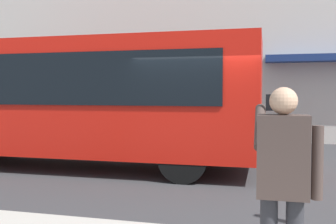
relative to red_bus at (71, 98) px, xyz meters
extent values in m
plane|color=#38383A|center=(-3.28, 0.44, -1.68)|extent=(60.00, 60.00, 0.00)
cube|color=navy|center=(-6.78, -5.76, 1.32)|extent=(4.40, 1.10, 0.24)
cube|color=red|center=(-0.02, -0.01, 0.02)|extent=(9.00, 2.50, 2.60)
cube|color=black|center=(-0.02, 1.25, 0.42)|extent=(7.60, 0.06, 1.10)
cylinder|color=black|center=(-3.02, -1.11, -1.18)|extent=(1.00, 0.28, 1.00)
cylinder|color=black|center=(-3.02, 1.09, -1.18)|extent=(1.00, 0.28, 1.00)
cube|color=#473833|center=(-4.75, 5.40, -0.38)|extent=(0.40, 0.24, 0.66)
sphere|color=#D8A884|center=(-4.75, 5.40, 0.06)|extent=(0.22, 0.22, 0.22)
cylinder|color=#473833|center=(-5.01, 5.40, -0.42)|extent=(0.09, 0.09, 0.58)
cylinder|color=#473833|center=(-4.57, 5.24, -0.16)|extent=(0.09, 0.48, 0.37)
cube|color=black|center=(-4.65, 5.10, 0.04)|extent=(0.07, 0.01, 0.14)
camera|label=1|loc=(-4.61, 8.58, 0.12)|focal=41.34mm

